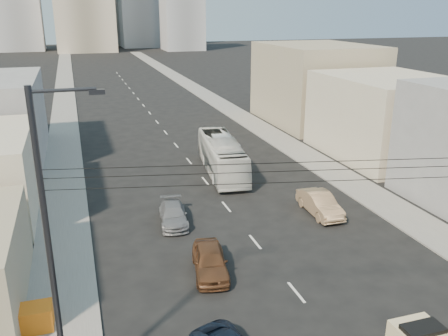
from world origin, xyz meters
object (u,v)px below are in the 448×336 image
city_bus (222,155)px  sedan_grey (173,215)px  sedan_brown (210,261)px  crate_stack (32,318)px  sedan_tan (320,204)px  streetlamp_left (52,250)px

city_bus → sedan_grey: 11.43m
sedan_brown → crate_stack: 9.50m
sedan_brown → crate_stack: size_ratio=2.54×
crate_stack → sedan_tan: bearing=22.4°
crate_stack → streetlamp_left: bearing=-71.6°
sedan_brown → sedan_tan: size_ratio=0.94×
crate_stack → sedan_grey: bearing=47.9°
sedan_grey → streetlamp_left: (-6.98, -14.34, 5.79)m
sedan_brown → streetlamp_left: streetlamp_left is taller
city_bus → sedan_tan: city_bus is taller
sedan_tan → sedan_grey: 10.61m
city_bus → sedan_tan: (4.02, -11.01, -0.83)m
sedan_tan → crate_stack: (-19.08, -7.88, -0.11)m
sedan_grey → crate_stack: sedan_grey is taller
city_bus → sedan_tan: 11.75m
sedan_grey → crate_stack: bearing=-125.2°
sedan_tan → crate_stack: 20.64m
sedan_grey → streetlamp_left: 16.97m
city_bus → streetlamp_left: (-13.45, -23.72, 4.81)m
city_bus → sedan_grey: size_ratio=2.61×
sedan_brown → sedan_tan: sedan_tan is taller
city_bus → sedan_brown: (-5.86, -16.49, -0.85)m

